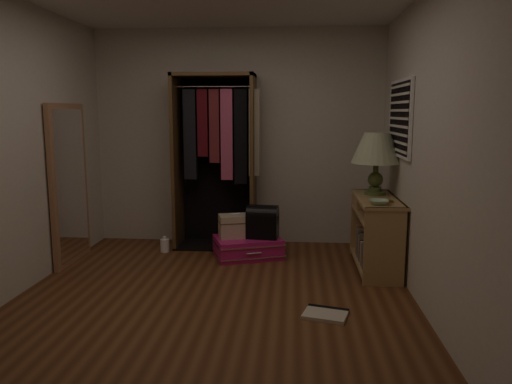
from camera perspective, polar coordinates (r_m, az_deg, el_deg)
ground at (r=4.45m, az=-4.92°, el=-12.18°), size 4.00×4.00×0.00m
room_walls at (r=4.17m, az=-4.08°, el=7.55°), size 3.52×4.02×2.60m
console_bookshelf at (r=5.32m, az=13.53°, el=-4.27°), size 0.42×1.12×0.75m
open_wardrobe at (r=5.93m, az=-4.26°, el=5.18°), size 1.01×0.50×2.05m
floor_mirror at (r=5.67m, az=-20.57°, el=0.83°), size 0.06×0.80×1.70m
pink_suitcase at (r=5.63m, az=-0.94°, el=-6.31°), size 0.87×0.74×0.22m
train_case at (r=5.60m, az=-2.33°, el=-3.88°), size 0.43×0.35×0.27m
black_bag at (r=5.55m, az=0.76°, el=-3.32°), size 0.36×0.26×0.37m
table_lamp at (r=5.35m, az=13.61°, el=4.74°), size 0.68×0.68×0.65m
brass_tray at (r=4.98m, az=14.20°, el=-1.05°), size 0.25×0.25×0.01m
ceramic_bowl at (r=4.84m, az=13.88°, el=-1.14°), size 0.21×0.21×0.05m
white_jug at (r=5.93m, az=-10.38°, el=-6.00°), size 0.11×0.11×0.18m
floor_book at (r=4.16m, az=8.00°, el=-13.56°), size 0.40×0.35×0.03m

